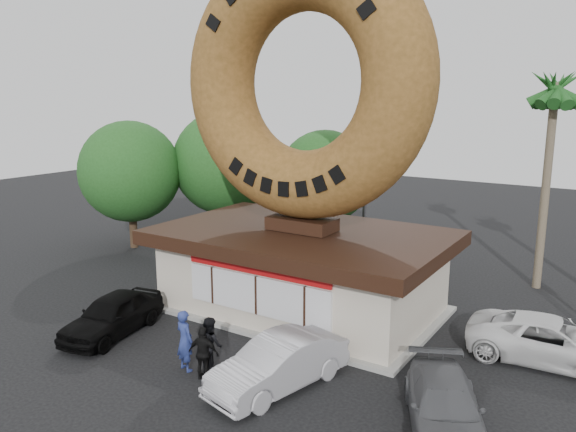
# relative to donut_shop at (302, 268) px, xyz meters

# --- Properties ---
(ground) EXTENTS (90.00, 90.00, 0.00)m
(ground) POSITION_rel_donut_shop_xyz_m (0.00, -5.98, -1.77)
(ground) COLOR black
(ground) RESTS_ON ground
(donut_shop) EXTENTS (11.20, 7.20, 3.80)m
(donut_shop) POSITION_rel_donut_shop_xyz_m (0.00, 0.00, 0.00)
(donut_shop) COLOR beige
(donut_shop) RESTS_ON ground
(giant_donut) EXTENTS (10.23, 2.61, 10.23)m
(giant_donut) POSITION_rel_donut_shop_xyz_m (0.00, 0.02, 7.15)
(giant_donut) COLOR #935F2A
(giant_donut) RESTS_ON donut_shop
(tree_west) EXTENTS (6.00, 6.00, 7.65)m
(tree_west) POSITION_rel_donut_shop_xyz_m (-9.50, 7.02, 2.87)
(tree_west) COLOR #473321
(tree_west) RESTS_ON ground
(tree_mid) EXTENTS (5.20, 5.20, 6.63)m
(tree_mid) POSITION_rel_donut_shop_xyz_m (-4.00, 9.02, 2.25)
(tree_mid) COLOR #473321
(tree_mid) RESTS_ON ground
(tree_far) EXTENTS (5.60, 5.60, 7.14)m
(tree_far) POSITION_rel_donut_shop_xyz_m (-13.00, 3.02, 2.56)
(tree_far) COLOR #473321
(tree_far) RESTS_ON ground
(palm_near) EXTENTS (2.60, 2.60, 9.75)m
(palm_near) POSITION_rel_donut_shop_xyz_m (7.50, 8.02, 6.65)
(palm_near) COLOR #726651
(palm_near) RESTS_ON ground
(street_lamp) EXTENTS (2.11, 0.20, 8.00)m
(street_lamp) POSITION_rel_donut_shop_xyz_m (-1.86, 10.02, 2.72)
(street_lamp) COLOR #59595E
(street_lamp) RESTS_ON ground
(person_left) EXTENTS (0.81, 0.63, 1.97)m
(person_left) POSITION_rel_donut_shop_xyz_m (-0.42, -6.29, -0.78)
(person_left) COLOR navy
(person_left) RESTS_ON ground
(person_center) EXTENTS (1.05, 0.93, 1.81)m
(person_center) POSITION_rel_donut_shop_xyz_m (0.35, -6.00, -0.86)
(person_center) COLOR black
(person_center) RESTS_ON ground
(person_right) EXTENTS (1.06, 0.66, 1.67)m
(person_right) POSITION_rel_donut_shop_xyz_m (0.47, -6.44, -0.93)
(person_right) COLOR black
(person_right) RESTS_ON ground
(car_black) EXTENTS (2.46, 4.58, 1.48)m
(car_black) POSITION_rel_donut_shop_xyz_m (-4.49, -5.70, -1.03)
(car_black) COLOR black
(car_black) RESTS_ON ground
(car_silver) EXTENTS (2.62, 4.83, 1.51)m
(car_silver) POSITION_rel_donut_shop_xyz_m (2.65, -5.63, -1.01)
(car_silver) COLOR #BBBABF
(car_silver) RESTS_ON ground
(car_grey) EXTENTS (3.57, 4.84, 1.30)m
(car_grey) POSITION_rel_donut_shop_xyz_m (7.43, -5.14, -1.11)
(car_grey) COLOR #5C5D61
(car_grey) RESTS_ON ground
(car_white) EXTENTS (5.40, 2.77, 1.46)m
(car_white) POSITION_rel_donut_shop_xyz_m (9.17, 0.46, -1.04)
(car_white) COLOR silver
(car_white) RESTS_ON ground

